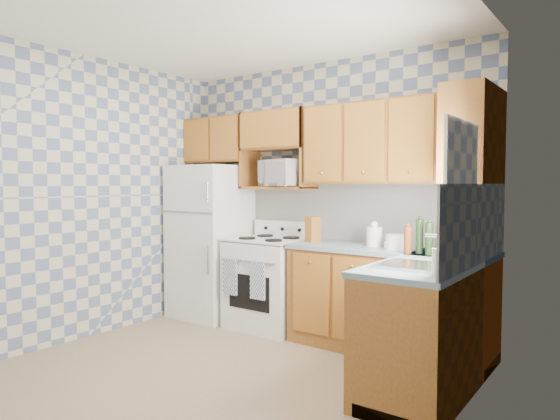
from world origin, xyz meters
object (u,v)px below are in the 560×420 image
Objects in this scene: stove_body at (269,284)px; electric_kettle at (374,237)px; microwave at (284,173)px; refrigerator at (210,241)px.

stove_body is 5.14× the size of electric_kettle.
microwave is (0.09, 0.13, 1.14)m from stove_body.
electric_kettle is (1.96, 0.06, 0.17)m from refrigerator.
stove_body is 1.15m from microwave.
microwave is 2.84× the size of electric_kettle.
stove_body is at bearing -108.43° from microwave.
stove_body is at bearing 1.78° from refrigerator.
electric_kettle is (1.06, -0.09, -0.58)m from microwave.
refrigerator is 0.89m from stove_body.
microwave reaches higher than refrigerator.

